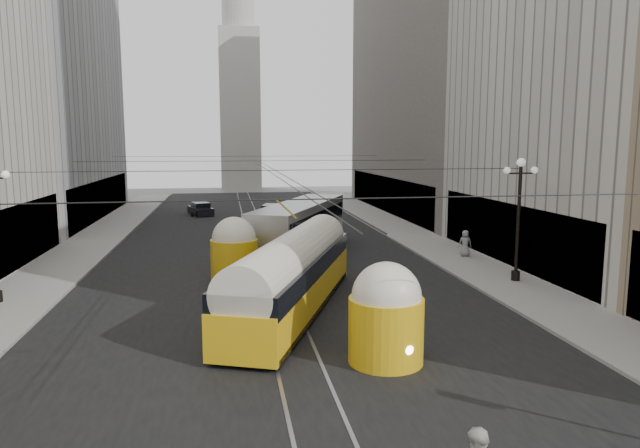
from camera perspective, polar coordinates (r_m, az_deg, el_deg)
name	(u,v)px	position (r m, az deg, el deg)	size (l,w,h in m)	color
road	(259,242)	(42.28, -6.16, -1.84)	(20.00, 85.00, 0.02)	black
sidewalk_left	(98,238)	(46.70, -21.27, -1.31)	(4.00, 72.00, 0.15)	gray
sidewalk_right	(401,230)	(47.82, 8.11, -0.62)	(4.00, 72.00, 0.15)	gray
rail_left	(248,243)	(42.25, -7.17, -1.86)	(0.12, 85.00, 0.04)	gray
rail_right	(269,242)	(42.33, -5.14, -1.81)	(0.12, 85.00, 0.04)	gray
building_left_far	(27,65)	(60.20, -27.27, 13.96)	(12.60, 28.60, 28.60)	#999999
building_right_far	(444,53)	(61.91, 12.34, 16.34)	(12.60, 32.60, 32.60)	#514C47
distant_tower	(240,91)	(89.44, -8.05, 13.00)	(6.00, 6.00, 31.36)	#B2AFA8
lamppost_right_mid	(519,212)	(31.08, 19.25, 1.12)	(1.86, 0.44, 6.37)	black
catenary	(260,163)	(40.67, -6.04, 6.11)	(25.00, 72.00, 0.23)	black
streetcar	(293,274)	(24.68, -2.75, -5.00)	(7.32, 14.90, 3.47)	gold
city_bus	(300,226)	(37.66, -1.99, -0.19)	(7.99, 13.73, 3.36)	#A5A7AA
sedan_white_far	(272,213)	(54.72, -4.82, 1.14)	(2.89, 4.81, 1.42)	silver
sedan_dark_far	(201,209)	(59.17, -11.86, 1.46)	(2.86, 4.39, 1.29)	black
pedestrian_sidewalk_right	(465,243)	(37.23, 14.32, -1.87)	(0.82, 0.50, 1.67)	gray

